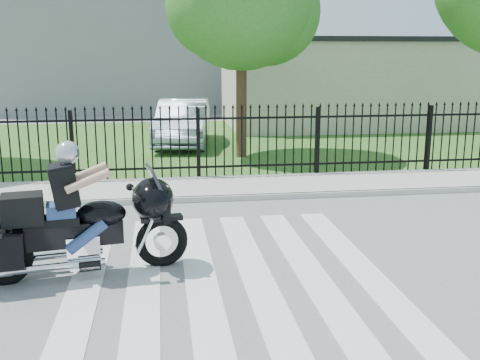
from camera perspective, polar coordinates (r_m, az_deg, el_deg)
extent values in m
plane|color=slate|center=(8.29, -1.29, -9.41)|extent=(120.00, 120.00, 0.00)
cube|color=#ADAAA3|center=(13.02, -3.90, -0.81)|extent=(40.00, 2.00, 0.12)
cube|color=#ADAAA3|center=(12.05, -3.54, -1.94)|extent=(40.00, 0.12, 0.12)
cube|color=#28571D|center=(19.88, -5.40, 3.82)|extent=(40.00, 12.00, 0.02)
cube|color=black|center=(13.93, -4.22, 1.32)|extent=(26.00, 0.04, 0.05)
cube|color=black|center=(13.74, -4.30, 6.22)|extent=(26.00, 0.04, 0.05)
cylinder|color=#382316|center=(16.82, 0.14, 9.31)|extent=(0.32, 0.32, 4.16)
cube|color=beige|center=(24.94, 10.55, 9.53)|extent=(10.00, 6.00, 3.50)
cube|color=black|center=(24.90, 10.73, 13.78)|extent=(10.20, 6.20, 0.20)
torus|color=black|center=(8.51, -7.93, -6.22)|extent=(0.80, 0.28, 0.79)
torus|color=black|center=(8.45, -23.03, -7.31)|extent=(0.85, 0.31, 0.83)
cube|color=black|center=(8.33, -16.92, -5.29)|extent=(1.50, 0.52, 0.34)
ellipsoid|color=black|center=(8.27, -13.88, -3.34)|extent=(0.77, 0.57, 0.38)
cube|color=black|center=(8.27, -18.60, -3.98)|extent=(0.79, 0.49, 0.11)
cube|color=silver|center=(8.39, -15.66, -6.47)|extent=(0.51, 0.41, 0.34)
ellipsoid|color=black|center=(8.30, -8.85, -1.90)|extent=(0.75, 0.91, 0.61)
cube|color=black|center=(8.23, -21.23, -2.78)|extent=(0.61, 0.52, 0.41)
cube|color=navy|center=(8.23, -17.71, -3.00)|extent=(0.44, 0.40, 0.20)
sphere|color=#B9BDC2|center=(8.05, -17.14, 2.68)|extent=(0.33, 0.33, 0.33)
imported|color=#97A6BE|center=(19.28, -5.82, 5.85)|extent=(2.21, 4.83, 1.54)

